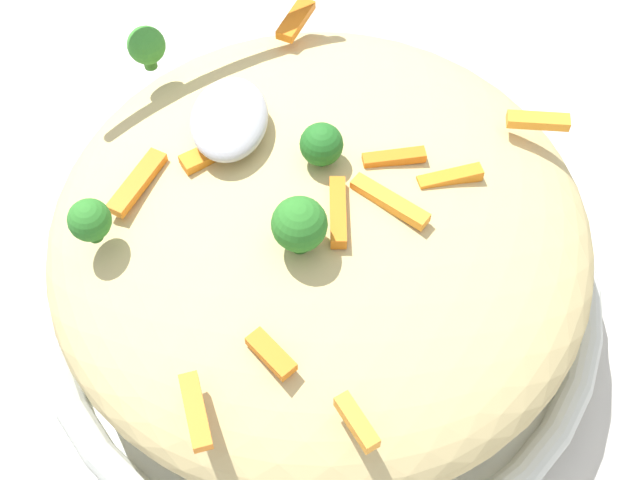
# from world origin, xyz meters

# --- Properties ---
(ground_plane) EXTENTS (2.40, 2.40, 0.00)m
(ground_plane) POSITION_xyz_m (0.00, 0.00, 0.00)
(ground_plane) COLOR beige
(serving_bowl) EXTENTS (0.33, 0.33, 0.04)m
(serving_bowl) POSITION_xyz_m (0.00, 0.00, 0.02)
(serving_bowl) COLOR silver
(serving_bowl) RESTS_ON ground_plane
(pasta_mound) EXTENTS (0.30, 0.29, 0.09)m
(pasta_mound) POSITION_xyz_m (0.00, 0.00, 0.08)
(pasta_mound) COLOR #D1BA7A
(pasta_mound) RESTS_ON serving_bowl
(carrot_piece_0) EXTENTS (0.01, 0.03, 0.01)m
(carrot_piece_0) POSITION_xyz_m (0.05, -0.11, 0.12)
(carrot_piece_0) COLOR orange
(carrot_piece_0) RESTS_ON pasta_mound
(carrot_piece_1) EXTENTS (0.03, 0.02, 0.01)m
(carrot_piece_1) POSITION_xyz_m (-0.12, -0.02, 0.13)
(carrot_piece_1) COLOR orange
(carrot_piece_1) RESTS_ON pasta_mound
(carrot_piece_2) EXTENTS (0.02, 0.03, 0.01)m
(carrot_piece_2) POSITION_xyz_m (0.01, -0.07, 0.13)
(carrot_piece_2) COLOR orange
(carrot_piece_2) RESTS_ON pasta_mound
(carrot_piece_3) EXTENTS (0.04, 0.03, 0.01)m
(carrot_piece_3) POSITION_xyz_m (0.00, 0.09, 0.12)
(carrot_piece_3) COLOR orange
(carrot_piece_3) RESTS_ON pasta_mound
(carrot_piece_4) EXTENTS (0.04, 0.02, 0.01)m
(carrot_piece_4) POSITION_xyz_m (-0.12, 0.05, 0.12)
(carrot_piece_4) COLOR orange
(carrot_piece_4) RESTS_ON pasta_mound
(carrot_piece_5) EXTENTS (0.03, 0.03, 0.01)m
(carrot_piece_5) POSITION_xyz_m (0.02, 0.06, 0.13)
(carrot_piece_5) COLOR orange
(carrot_piece_5) RESTS_ON pasta_mound
(carrot_piece_6) EXTENTS (0.03, 0.04, 0.01)m
(carrot_piece_6) POSITION_xyz_m (-0.01, -0.03, 0.13)
(carrot_piece_6) COLOR orange
(carrot_piece_6) RESTS_ON pasta_mound
(carrot_piece_7) EXTENTS (0.03, 0.02, 0.01)m
(carrot_piece_7) POSITION_xyz_m (0.12, 0.02, 0.12)
(carrot_piece_7) COLOR orange
(carrot_piece_7) RESTS_ON pasta_mound
(carrot_piece_8) EXTENTS (0.02, 0.02, 0.01)m
(carrot_piece_8) POSITION_xyz_m (-0.09, 0.02, 0.12)
(carrot_piece_8) COLOR orange
(carrot_piece_8) RESTS_ON pasta_mound
(carrot_piece_9) EXTENTS (0.04, 0.01, 0.01)m
(carrot_piece_9) POSITION_xyz_m (-0.02, -0.01, 0.13)
(carrot_piece_9) COLOR orange
(carrot_piece_9) RESTS_ON pasta_mound
(carrot_piece_10) EXTENTS (0.01, 0.03, 0.01)m
(carrot_piece_10) POSITION_xyz_m (0.02, -0.04, 0.13)
(carrot_piece_10) COLOR orange
(carrot_piece_10) RESTS_ON pasta_mound
(broccoli_floret_0) EXTENTS (0.02, 0.02, 0.03)m
(broccoli_floret_0) POSITION_xyz_m (0.01, -0.00, 0.14)
(broccoli_floret_0) COLOR #205B1C
(broccoli_floret_0) RESTS_ON pasta_mound
(broccoli_floret_1) EXTENTS (0.02, 0.02, 0.03)m
(broccoli_floret_1) POSITION_xyz_m (0.08, 0.10, 0.14)
(broccoli_floret_1) COLOR #377928
(broccoli_floret_1) RESTS_ON pasta_mound
(broccoli_floret_2) EXTENTS (0.03, 0.03, 0.03)m
(broccoli_floret_2) POSITION_xyz_m (-0.04, 0.01, 0.15)
(broccoli_floret_2) COLOR #296820
(broccoli_floret_2) RESTS_ON pasta_mound
(broccoli_floret_3) EXTENTS (0.02, 0.02, 0.03)m
(broccoli_floret_3) POSITION_xyz_m (-0.03, 0.11, 0.14)
(broccoli_floret_3) COLOR #296820
(broccoli_floret_3) RESTS_ON pasta_mound
(serving_spoon) EXTENTS (0.14, 0.16, 0.08)m
(serving_spoon) POSITION_xyz_m (0.06, 0.06, 0.15)
(serving_spoon) COLOR #B7B7BC
(serving_spoon) RESTS_ON pasta_mound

